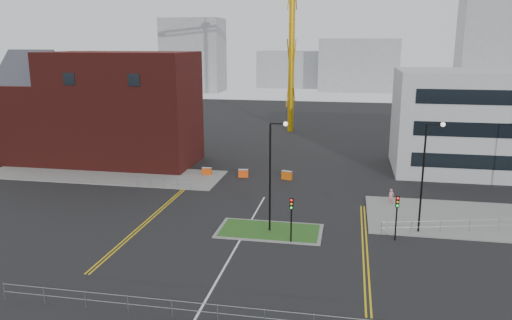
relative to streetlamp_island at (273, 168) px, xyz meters
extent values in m
plane|color=black|center=(-2.22, -8.00, -5.41)|extent=(200.00, 200.00, 0.00)
cube|color=slate|center=(-22.22, 14.00, -5.35)|extent=(28.00, 8.00, 0.12)
cube|color=slate|center=(19.78, 6.00, -5.35)|extent=(24.00, 10.00, 0.12)
cube|color=slate|center=(-0.22, 0.00, -5.37)|extent=(8.60, 4.60, 0.08)
cube|color=#1D4818|center=(-0.22, 0.00, -5.35)|extent=(8.00, 4.00, 0.12)
cube|color=#4E1713|center=(-22.22, 20.00, 1.59)|extent=(18.00, 10.00, 14.00)
cube|color=black|center=(-26.22, 14.98, 5.59)|extent=(1.40, 0.10, 1.40)
cube|color=black|center=(-18.22, 14.98, 5.59)|extent=(1.40, 0.10, 1.40)
cube|color=#4E1713|center=(-34.22, 20.00, -0.41)|extent=(6.00, 10.00, 10.00)
cube|color=#2D3038|center=(-34.22, 20.00, 4.59)|extent=(6.40, 8.49, 8.49)
cube|color=#A8ABAD|center=(23.78, 24.00, 0.59)|extent=(25.00, 12.00, 12.00)
cylinder|color=#CE960C|center=(-4.22, 47.00, 12.62)|extent=(1.00, 1.00, 36.06)
cylinder|color=black|center=(-0.22, 0.00, -0.91)|extent=(0.16, 0.16, 9.00)
cylinder|color=black|center=(0.38, 0.00, 3.59)|extent=(1.20, 0.10, 0.10)
sphere|color=silver|center=(0.98, 0.00, 3.59)|extent=(0.36, 0.36, 0.36)
cylinder|color=black|center=(11.78, 2.00, -0.91)|extent=(0.16, 0.16, 9.00)
cylinder|color=black|center=(12.38, 2.00, 3.59)|extent=(1.20, 0.10, 0.10)
sphere|color=silver|center=(12.98, 2.00, 3.59)|extent=(0.36, 0.36, 0.36)
cylinder|color=black|center=(1.78, -2.00, -3.91)|extent=(0.12, 0.12, 3.00)
cube|color=black|center=(1.78, -2.00, -2.21)|extent=(0.28, 0.22, 0.90)
sphere|color=red|center=(1.78, -2.13, -1.91)|extent=(0.18, 0.18, 0.18)
sphere|color=orange|center=(1.78, -2.13, -2.21)|extent=(0.18, 0.18, 0.18)
sphere|color=#0CCC33|center=(1.78, -2.13, -2.51)|extent=(0.18, 0.18, 0.18)
cylinder|color=black|center=(9.78, 0.00, -3.91)|extent=(0.12, 0.12, 3.00)
cube|color=black|center=(9.78, 0.00, -2.21)|extent=(0.28, 0.22, 0.90)
sphere|color=red|center=(9.78, -0.13, -1.91)|extent=(0.18, 0.18, 0.18)
sphere|color=orange|center=(9.78, -0.13, -2.21)|extent=(0.18, 0.18, 0.18)
sphere|color=#0CCC33|center=(9.78, -0.13, -2.51)|extent=(0.18, 0.18, 0.18)
cylinder|color=gray|center=(-2.22, -14.00, -4.36)|extent=(24.00, 0.04, 0.04)
cylinder|color=gray|center=(-2.22, -14.00, -4.86)|extent=(24.00, 0.04, 0.04)
cylinder|color=gray|center=(-14.22, -14.00, -4.86)|extent=(0.05, 0.05, 1.10)
cylinder|color=gray|center=(-13.22, 10.00, -4.36)|extent=(6.00, 0.04, 0.04)
cylinder|color=gray|center=(-13.22, 10.00, -4.86)|extent=(6.00, 0.04, 0.04)
cylinder|color=gray|center=(-16.22, 10.00, -4.86)|extent=(0.05, 0.05, 1.10)
cylinder|color=gray|center=(-10.22, 10.00, -4.86)|extent=(0.05, 0.05, 1.10)
cylinder|color=gray|center=(18.28, 3.50, -4.36)|extent=(19.01, 5.04, 0.04)
cylinder|color=gray|center=(18.28, 3.50, -4.86)|extent=(19.01, 5.04, 0.04)
cylinder|color=gray|center=(8.78, 1.00, -4.86)|extent=(0.05, 0.05, 1.10)
cube|color=silver|center=(-2.22, -6.00, -5.41)|extent=(0.15, 30.00, 0.01)
cube|color=gold|center=(-11.22, 2.00, -5.41)|extent=(0.12, 24.00, 0.01)
cube|color=gold|center=(-10.92, 2.00, -5.41)|extent=(0.12, 24.00, 0.01)
cube|color=gold|center=(7.28, -2.00, -5.41)|extent=(0.12, 20.00, 0.01)
cube|color=gold|center=(7.58, -2.00, -5.41)|extent=(0.12, 20.00, 0.01)
cube|color=gray|center=(-42.22, 112.00, 5.59)|extent=(18.00, 12.00, 22.00)
cube|color=gray|center=(7.78, 122.00, 2.59)|extent=(24.00, 12.00, 16.00)
cube|color=gray|center=(42.78, 117.00, 8.59)|extent=(14.00, 12.00, 28.00)
cube|color=gray|center=(-10.22, 132.00, 0.59)|extent=(30.00, 12.00, 12.00)
imported|color=tan|center=(10.09, 9.07, -4.64)|extent=(0.67, 0.57, 1.54)
cube|color=#D3450B|center=(-10.22, 15.92, -4.94)|extent=(1.14, 0.39, 0.95)
cube|color=silver|center=(-10.22, 15.92, -4.51)|extent=(1.14, 0.39, 0.11)
cube|color=#FF4A0E|center=(-5.89, 16.00, -4.95)|extent=(1.15, 0.49, 0.93)
cube|color=silver|center=(-5.89, 16.00, -4.53)|extent=(1.15, 0.49, 0.11)
cube|color=#D6570B|center=(-0.85, 16.00, -4.92)|extent=(1.24, 0.70, 0.98)
cube|color=silver|center=(-0.85, 16.00, -4.48)|extent=(1.24, 0.70, 0.12)
camera|label=1|loc=(5.87, -38.12, 9.87)|focal=35.00mm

